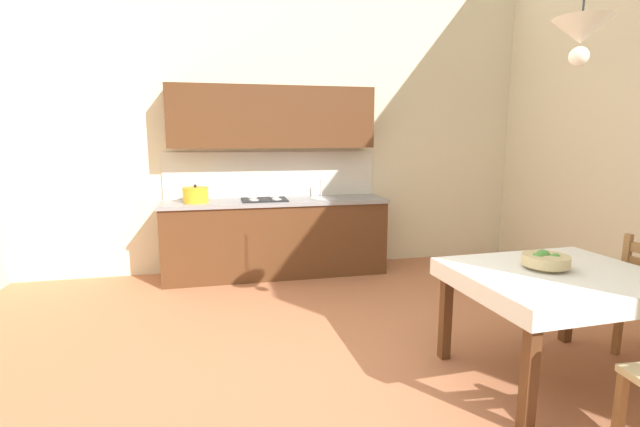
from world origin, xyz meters
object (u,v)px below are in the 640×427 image
Objects in this scene: kitchen_cabinetry at (275,203)px; fruit_bowl at (545,260)px; dining_table at (556,290)px; pendant_lamp at (581,33)px.

fruit_bowl is (1.48, -2.72, -0.04)m from kitchen_cabinetry.
pendant_lamp is (-0.11, -0.13, 1.58)m from dining_table.
dining_table is 0.20m from fruit_bowl.
pendant_lamp is (-0.07, -0.20, 1.40)m from fruit_bowl.
kitchen_cabinetry is 3.19m from dining_table.
dining_table is (1.52, -2.80, -0.23)m from kitchen_cabinetry.
kitchen_cabinetry is 3.23× the size of pendant_lamp.
dining_table is at bearing -61.03° from fruit_bowl.
fruit_bowl is (-0.04, 0.07, 0.18)m from dining_table.
dining_table is at bearing -61.42° from kitchen_cabinetry.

